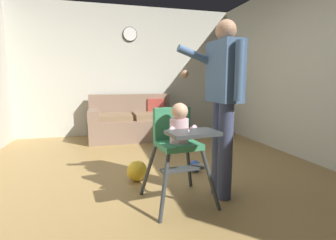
# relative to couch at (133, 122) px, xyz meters

# --- Properties ---
(ground) EXTENTS (6.07, 7.49, 0.10)m
(ground) POSITION_rel_couch_xyz_m (-0.01, -2.46, -0.38)
(ground) COLOR olive
(wall_far) EXTENTS (5.27, 0.06, 2.65)m
(wall_far) POSITION_rel_couch_xyz_m (-0.01, 0.52, 0.99)
(wall_far) COLOR #BABAAC
(wall_far) RESTS_ON ground
(wall_right) EXTENTS (0.06, 6.49, 2.65)m
(wall_right) POSITION_rel_couch_xyz_m (2.25, -2.16, 0.99)
(wall_right) COLOR beige
(wall_right) RESTS_ON ground
(couch) EXTENTS (1.65, 0.86, 0.86)m
(couch) POSITION_rel_couch_xyz_m (0.00, 0.00, 0.00)
(couch) COLOR #7D6352
(couch) RESTS_ON ground
(high_chair) EXTENTS (0.67, 0.78, 0.95)m
(high_chair) POSITION_rel_couch_xyz_m (0.06, -2.83, 0.31)
(high_chair) COLOR #313537
(high_chair) RESTS_ON ground
(adult_standing) EXTENTS (0.52, 0.49, 1.68)m
(adult_standing) POSITION_rel_couch_xyz_m (0.51, -2.81, 0.62)
(adult_standing) COLOR #373D5B
(adult_standing) RESTS_ON ground
(toy_ball) EXTENTS (0.15, 0.15, 0.15)m
(toy_ball) POSITION_rel_couch_xyz_m (0.50, -2.11, -0.26)
(toy_ball) COLOR #284CB7
(toy_ball) RESTS_ON ground
(toy_ball_second) EXTENTS (0.23, 0.23, 0.23)m
(toy_ball_second) POSITION_rel_couch_xyz_m (-0.24, -2.21, -0.22)
(toy_ball_second) COLOR gold
(toy_ball_second) RESTS_ON ground
(wall_clock) EXTENTS (0.29, 0.04, 0.29)m
(wall_clock) POSITION_rel_couch_xyz_m (0.04, 0.48, 1.75)
(wall_clock) COLOR white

